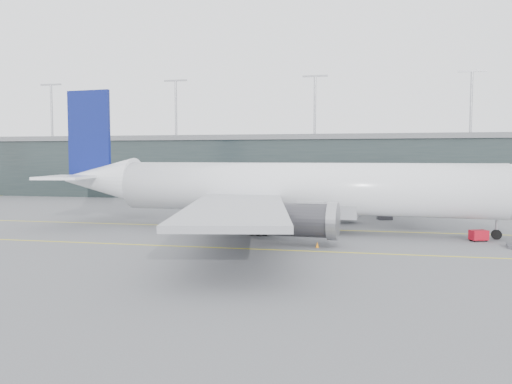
# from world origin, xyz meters

# --- Properties ---
(ground) EXTENTS (320.00, 320.00, 0.00)m
(ground) POSITION_xyz_m (0.00, 0.00, 0.00)
(ground) COLOR #55555A
(ground) RESTS_ON ground
(taxiline_a) EXTENTS (160.00, 0.25, 0.02)m
(taxiline_a) POSITION_xyz_m (0.00, -4.00, 0.01)
(taxiline_a) COLOR yellow
(taxiline_a) RESTS_ON ground
(taxiline_b) EXTENTS (160.00, 0.25, 0.02)m
(taxiline_b) POSITION_xyz_m (0.00, -20.00, 0.01)
(taxiline_b) COLOR yellow
(taxiline_b) RESTS_ON ground
(taxiline_lead_main) EXTENTS (0.25, 60.00, 0.02)m
(taxiline_lead_main) POSITION_xyz_m (5.00, 20.00, 0.01)
(taxiline_lead_main) COLOR yellow
(taxiline_lead_main) RESTS_ON ground
(terminal) EXTENTS (240.00, 36.00, 29.00)m
(terminal) POSITION_xyz_m (-0.00, 58.00, 7.62)
(terminal) COLOR #1E2829
(terminal) RESTS_ON ground
(main_aircraft) EXTENTS (71.57, 66.98, 20.06)m
(main_aircraft) POSITION_xyz_m (7.33, -5.69, 5.63)
(main_aircraft) COLOR white
(main_aircraft) RESTS_ON ground
(jet_bridge) EXTENTS (16.26, 44.99, 6.94)m
(jet_bridge) POSITION_xyz_m (17.20, 23.61, 5.19)
(jet_bridge) COLOR #2D2D32
(jet_bridge) RESTS_ON ground
(gse_cart) EXTENTS (2.27, 1.87, 1.33)m
(gse_cart) POSITION_xyz_m (29.43, -9.71, 0.74)
(gse_cart) COLOR #A30B1B
(gse_cart) RESTS_ON ground
(uld_a) EXTENTS (2.64, 2.30, 2.07)m
(uld_a) POSITION_xyz_m (-5.15, 9.46, 1.09)
(uld_a) COLOR #36353A
(uld_a) RESTS_ON ground
(uld_b) EXTENTS (2.23, 1.86, 1.89)m
(uld_b) POSITION_xyz_m (-2.33, 10.69, 0.99)
(uld_b) COLOR #36353A
(uld_b) RESTS_ON ground
(uld_c) EXTENTS (2.12, 1.87, 1.63)m
(uld_c) POSITION_xyz_m (-0.08, 10.86, 0.86)
(uld_c) COLOR #36353A
(uld_c) RESTS_ON ground
(cone_wing_stbd) EXTENTS (0.40, 0.40, 0.63)m
(cone_wing_stbd) POSITION_xyz_m (11.03, -17.75, 0.31)
(cone_wing_stbd) COLOR orange
(cone_wing_stbd) RESTS_ON ground
(cone_wing_port) EXTENTS (0.41, 0.41, 0.66)m
(cone_wing_port) POSITION_xyz_m (9.46, 12.49, 0.33)
(cone_wing_port) COLOR #F9470D
(cone_wing_port) RESTS_ON ground
(cone_tail) EXTENTS (0.49, 0.49, 0.79)m
(cone_tail) POSITION_xyz_m (-7.11, -11.37, 0.39)
(cone_tail) COLOR #D8540C
(cone_tail) RESTS_ON ground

